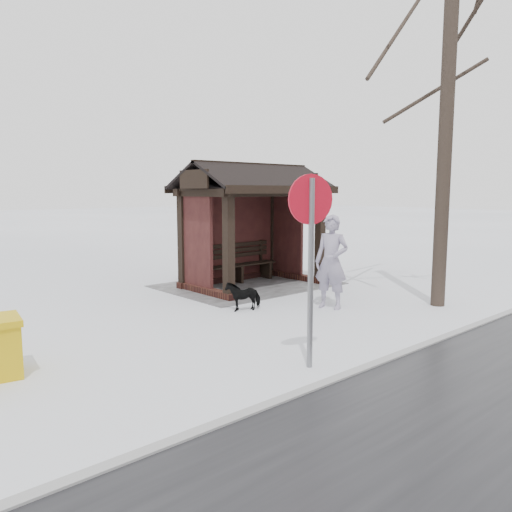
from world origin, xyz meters
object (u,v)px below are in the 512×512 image
at_px(road_sign, 310,232).
at_px(bus_shelter, 249,200).
at_px(pedestrian, 331,262).
at_px(dog, 243,296).

bearing_deg(road_sign, bus_shelter, -106.85).
xyz_separation_m(bus_shelter, road_sign, (3.29, 5.08, -0.31)).
bearing_deg(pedestrian, road_sign, -72.10).
bearing_deg(road_sign, pedestrian, -128.60).
distance_m(bus_shelter, dog, 3.26).
bearing_deg(dog, road_sign, -7.91).
bearing_deg(bus_shelter, road_sign, 57.04).
xyz_separation_m(bus_shelter, pedestrian, (0.38, 3.02, -1.20)).
distance_m(bus_shelter, road_sign, 6.06).
relative_size(pedestrian, road_sign, 0.74).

